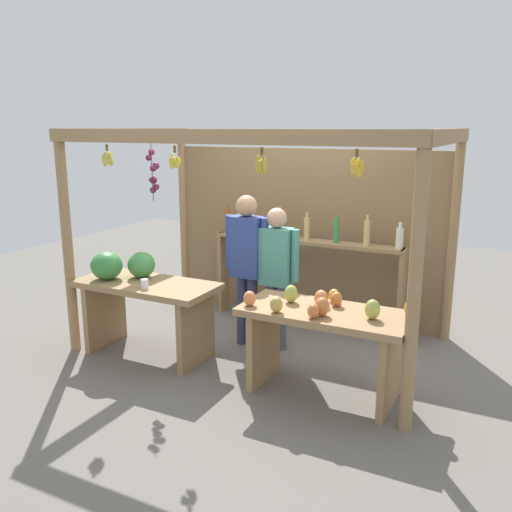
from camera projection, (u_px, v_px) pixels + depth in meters
The scene contains 7 objects.
ground_plane at pixel (265, 344), 5.73m from camera, with size 12.00×12.00×0.00m, color slate.
market_stall at pixel (284, 216), 5.84m from camera, with size 3.47×2.13×2.22m.
fruit_counter_left at pixel (139, 291), 5.37m from camera, with size 1.41×0.64×1.03m.
fruit_counter_right at pixel (324, 329), 4.53m from camera, with size 1.43×0.64×0.92m.
bottle_shelf_unit at pixel (306, 256), 6.14m from camera, with size 2.23×0.22×1.36m.
vendor_man at pixel (247, 257), 5.52m from camera, with size 0.48×0.21×1.58m.
vendor_woman at pixel (276, 267), 5.43m from camera, with size 0.48×0.20×1.47m.
Camera 1 is at (2.34, -4.82, 2.24)m, focal length 38.03 mm.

